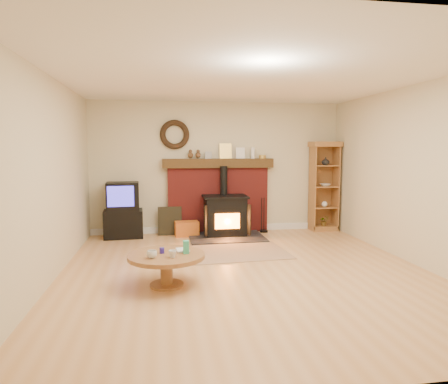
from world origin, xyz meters
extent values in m
plane|color=tan|center=(0.00, 0.00, 0.00)|extent=(5.50, 5.50, 0.00)
cube|color=beige|center=(0.00, 2.75, 1.30)|extent=(5.00, 0.02, 2.60)
cube|color=beige|center=(0.00, -2.75, 1.30)|extent=(5.00, 0.02, 2.60)
cube|color=beige|center=(-2.50, 0.00, 1.30)|extent=(0.02, 5.50, 2.60)
cube|color=beige|center=(2.50, 0.00, 1.30)|extent=(0.02, 5.50, 2.60)
cube|color=white|center=(0.00, 0.00, 2.60)|extent=(5.00, 5.50, 0.02)
cube|color=white|center=(0.00, 2.73, 0.06)|extent=(5.00, 0.04, 0.12)
torus|color=black|center=(-0.85, 2.69, 1.95)|extent=(0.57, 0.11, 0.57)
cube|color=maroon|center=(0.00, 2.67, 0.65)|extent=(2.00, 0.15, 1.30)
cube|color=#322110|center=(0.00, 2.64, 1.39)|extent=(2.20, 0.22, 0.18)
cube|color=#999999|center=(-0.20, 2.65, 1.55)|extent=(0.13, 0.05, 0.14)
cube|color=gold|center=(0.15, 2.67, 1.63)|extent=(0.24, 0.06, 0.30)
cube|color=white|center=(0.45, 2.67, 1.59)|extent=(0.18, 0.05, 0.22)
cylinder|color=white|center=(0.70, 2.65, 1.59)|extent=(0.08, 0.08, 0.22)
cylinder|color=gold|center=(0.90, 2.65, 1.51)|extent=(0.14, 0.14, 0.07)
cube|color=black|center=(0.08, 2.10, 0.01)|extent=(1.40, 1.00, 0.03)
cube|color=black|center=(0.08, 2.30, 0.39)|extent=(0.77, 0.55, 0.71)
cube|color=black|center=(0.08, 2.30, 0.76)|extent=(0.84, 0.60, 0.04)
cylinder|color=black|center=(0.08, 2.45, 1.06)|extent=(0.14, 0.14, 0.56)
cube|color=orange|center=(0.08, 2.02, 0.34)|extent=(0.46, 0.02, 0.28)
cube|color=black|center=(-0.27, 2.08, 0.36)|extent=(0.18, 0.24, 0.57)
cube|color=black|center=(0.43, 2.08, 0.36)|extent=(0.18, 0.24, 0.57)
cube|color=brown|center=(0.04, 1.02, 0.01)|extent=(1.73, 1.24, 0.01)
cube|color=black|center=(-1.84, 2.47, 0.26)|extent=(0.74, 0.54, 0.52)
cube|color=black|center=(-1.84, 2.47, 0.79)|extent=(0.62, 0.53, 0.52)
cube|color=#3A33CE|center=(-1.86, 2.21, 0.81)|extent=(0.47, 0.04, 0.38)
cube|color=#995A32|center=(2.17, 2.53, 0.05)|extent=(0.52, 0.38, 0.10)
cube|color=#995A32|center=(2.17, 2.71, 0.88)|extent=(0.52, 0.02, 1.67)
cube|color=#995A32|center=(1.92, 2.53, 0.88)|extent=(0.02, 0.38, 1.67)
cube|color=#995A32|center=(2.43, 2.53, 0.88)|extent=(0.02, 0.38, 1.67)
cube|color=#995A32|center=(2.17, 2.53, 1.77)|extent=(0.58, 0.42, 0.10)
cube|color=#995A32|center=(2.17, 2.53, 0.48)|extent=(0.48, 0.34, 0.02)
cube|color=#995A32|center=(2.17, 2.53, 0.91)|extent=(0.48, 0.34, 0.02)
cube|color=#995A32|center=(2.17, 2.53, 1.33)|extent=(0.48, 0.34, 0.02)
imported|color=white|center=(2.17, 2.48, 1.43)|extent=(0.16, 0.16, 0.16)
imported|color=white|center=(2.17, 2.48, 0.94)|extent=(0.21, 0.21, 0.05)
sphere|color=white|center=(2.17, 2.48, 0.55)|extent=(0.12, 0.12, 0.12)
imported|color=#3AA77B|center=(2.17, 2.48, 0.20)|extent=(0.18, 0.16, 0.20)
cube|color=orange|center=(-0.65, 2.40, 0.14)|extent=(0.46, 0.31, 0.28)
cube|color=black|center=(-0.97, 2.55, 0.28)|extent=(0.46, 0.12, 0.55)
cylinder|color=black|center=(0.91, 2.50, 0.02)|extent=(0.16, 0.16, 0.04)
cylinder|color=black|center=(0.86, 2.50, 0.35)|extent=(0.02, 0.02, 0.70)
cylinder|color=black|center=(0.91, 2.50, 0.35)|extent=(0.02, 0.02, 0.70)
cylinder|color=brown|center=(-1.08, -0.39, 0.01)|extent=(0.41, 0.41, 0.03)
cylinder|color=brown|center=(-1.08, -0.39, 0.19)|extent=(0.15, 0.15, 0.33)
cylinder|color=brown|center=(-1.08, -0.39, 0.38)|extent=(0.94, 0.94, 0.05)
imported|color=white|center=(-1.25, -0.56, 0.45)|extent=(0.12, 0.12, 0.09)
imported|color=white|center=(-1.01, -0.57, 0.45)|extent=(0.09, 0.09, 0.09)
imported|color=#4C331E|center=(-0.95, -0.28, 0.41)|extent=(0.16, 0.21, 0.02)
cylinder|color=navy|center=(-1.13, -0.35, 0.44)|extent=(0.06, 0.06, 0.07)
cube|color=#3AA77B|center=(-0.84, -0.41, 0.48)|extent=(0.07, 0.07, 0.16)
camera|label=1|loc=(-1.12, -5.19, 1.68)|focal=32.00mm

